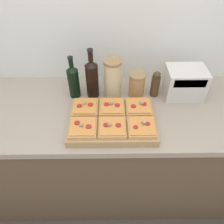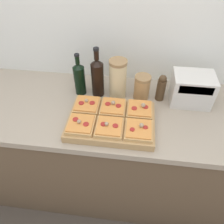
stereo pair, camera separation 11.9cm
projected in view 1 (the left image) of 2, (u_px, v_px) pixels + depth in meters
ground_plane at (113, 220)px, 1.69m from camera, size 12.00×12.00×0.00m
wall_back at (112, 25)px, 1.32m from camera, size 6.00×0.06×2.50m
kitchen_counter at (113, 152)px, 1.62m from camera, size 2.63×0.67×0.89m
cutting_board at (112, 121)px, 1.20m from camera, size 0.47×0.33×0.04m
pizza_slice_back_left at (85, 107)px, 1.23m from camera, size 0.14×0.14×0.05m
pizza_slice_back_center at (112, 107)px, 1.23m from camera, size 0.14×0.14×0.05m
pizza_slice_back_right at (139, 107)px, 1.23m from camera, size 0.14×0.14×0.05m
pizza_slice_front_left at (83, 127)px, 1.12m from camera, size 0.14×0.14×0.05m
pizza_slice_front_center at (112, 127)px, 1.12m from camera, size 0.14×0.14×0.05m
pizza_slice_front_right at (141, 127)px, 1.12m from camera, size 0.14×0.14×0.05m
olive_oil_bottle at (74, 81)px, 1.32m from camera, size 0.07×0.07×0.27m
wine_bottle at (92, 78)px, 1.31m from camera, size 0.08×0.08×0.32m
grain_jar_tall at (113, 79)px, 1.31m from camera, size 0.11×0.11×0.25m
grain_jar_short at (137, 85)px, 1.35m from camera, size 0.10×0.10×0.16m
pepper_mill at (155, 84)px, 1.34m from camera, size 0.05×0.05×0.17m
toaster_oven at (184, 83)px, 1.34m from camera, size 0.26×0.18×0.19m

